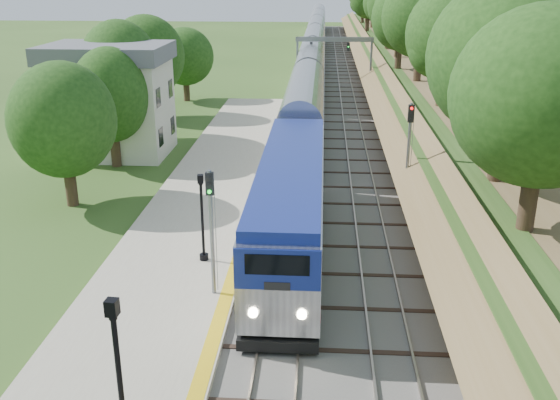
# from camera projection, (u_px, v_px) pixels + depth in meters

# --- Properties ---
(trackbed) EXTENTS (9.50, 170.00, 0.28)m
(trackbed) POSITION_uv_depth(u_px,v_px,m) (328.00, 86.00, 73.68)
(trackbed) COLOR #4C4944
(trackbed) RESTS_ON ground
(platform) EXTENTS (6.40, 68.00, 0.38)m
(platform) POSITION_uv_depth(u_px,v_px,m) (195.00, 226.00, 32.90)
(platform) COLOR #A29982
(platform) RESTS_ON ground
(yellow_stripe) EXTENTS (0.55, 68.00, 0.01)m
(yellow_stripe) POSITION_uv_depth(u_px,v_px,m) (249.00, 224.00, 32.65)
(yellow_stripe) COLOR gold
(yellow_stripe) RESTS_ON platform
(embankment) EXTENTS (10.64, 170.00, 11.70)m
(embankment) POSITION_uv_depth(u_px,v_px,m) (401.00, 71.00, 72.49)
(embankment) COLOR brown
(embankment) RESTS_ON ground
(station_building) EXTENTS (8.60, 6.60, 8.00)m
(station_building) POSITION_uv_depth(u_px,v_px,m) (111.00, 99.00, 45.24)
(station_building) COLOR silver
(station_building) RESTS_ON ground
(signal_gantry) EXTENTS (8.40, 0.38, 6.20)m
(signal_gantry) POSITION_uv_depth(u_px,v_px,m) (334.00, 50.00, 67.32)
(signal_gantry) COLOR slate
(signal_gantry) RESTS_ON ground
(trees_behind_platform) EXTENTS (7.82, 53.32, 7.21)m
(trees_behind_platform) POSITION_uv_depth(u_px,v_px,m) (106.00, 123.00, 36.16)
(trees_behind_platform) COLOR #332316
(trees_behind_platform) RESTS_ON ground
(train) EXTENTS (2.98, 139.79, 4.38)m
(train) POSITION_uv_depth(u_px,v_px,m) (314.00, 53.00, 85.59)
(train) COLOR black
(train) RESTS_ON trackbed
(lamppost_mid) EXTENTS (0.48, 0.48, 4.83)m
(lamppost_mid) POSITION_uv_depth(u_px,v_px,m) (121.00, 390.00, 16.27)
(lamppost_mid) COLOR black
(lamppost_mid) RESTS_ON platform
(lamppost_far) EXTENTS (0.40, 0.40, 4.09)m
(lamppost_far) POSITION_uv_depth(u_px,v_px,m) (202.00, 223.00, 27.97)
(lamppost_far) COLOR black
(lamppost_far) RESTS_ON platform
(signal_platform) EXTENTS (0.31, 0.25, 5.29)m
(signal_platform) POSITION_uv_depth(u_px,v_px,m) (211.00, 219.00, 24.54)
(signal_platform) COLOR slate
(signal_platform) RESTS_ON platform
(signal_farside) EXTENTS (0.33, 0.26, 6.00)m
(signal_farside) POSITION_uv_depth(u_px,v_px,m) (409.00, 145.00, 34.53)
(signal_farside) COLOR slate
(signal_farside) RESTS_ON ground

